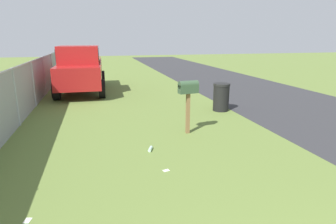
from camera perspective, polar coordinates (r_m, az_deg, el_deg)
mailbox at (r=7.12m, az=4.15°, el=4.21°), size 0.27×0.53×1.39m
pickup_truck at (r=13.31m, az=-17.35°, el=8.53°), size 4.98×2.17×2.09m
trash_bin at (r=9.70m, az=10.78°, el=3.02°), size 0.56×0.56×0.94m
fence_section at (r=10.00m, az=-27.08°, el=4.42°), size 16.86×0.07×1.64m
litter_bottle_midfield_b at (r=6.28m, az=-3.62°, el=-7.52°), size 0.23×0.15×0.07m
litter_wrapper_by_mailbox at (r=4.55m, az=-26.73°, el=-19.13°), size 0.14×0.11×0.01m
litter_wrapper_midfield_a at (r=5.40m, az=-0.39°, el=-11.81°), size 0.11×0.14×0.01m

